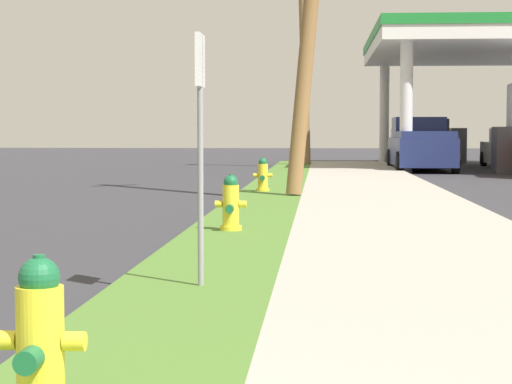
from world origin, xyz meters
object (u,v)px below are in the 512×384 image
truck_black_at_forecourt (424,144)px  truck_navy_on_apron (421,146)px  utility_pole_background (304,61)px  fire_hydrant_third (263,176)px  street_sign_post (200,107)px  car_silver_by_far_pump (408,147)px  fire_hydrant_second (231,206)px  fire_hydrant_nearest (40,346)px

truck_black_at_forecourt → truck_navy_on_apron: 6.42m
utility_pole_background → truck_black_at_forecourt: (5.15, 3.49, -3.32)m
fire_hydrant_third → street_sign_post: street_sign_post is taller
fire_hydrant_third → truck_black_at_forecourt: size_ratio=0.13×
fire_hydrant_third → street_sign_post: 12.64m
fire_hydrant_third → truck_black_at_forecourt: bearing=74.1°
utility_pole_background → car_silver_by_far_pump: bearing=57.5°
fire_hydrant_second → truck_navy_on_apron: (4.84, 21.95, 0.47)m
fire_hydrant_second → street_sign_post: (0.17, -4.42, 1.19)m
car_silver_by_far_pump → truck_navy_on_apron: size_ratio=0.85×
fire_hydrant_nearest → utility_pole_background: size_ratio=0.09×
truck_black_at_forecourt → truck_navy_on_apron: bearing=-97.4°
fire_hydrant_nearest → fire_hydrant_third: size_ratio=1.00×
fire_hydrant_third → utility_pole_background: 17.10m
fire_hydrant_second → street_sign_post: size_ratio=0.35×
truck_black_at_forecourt → fire_hydrant_third: bearing=-105.9°
street_sign_post → truck_black_at_forecourt: size_ratio=0.38×
street_sign_post → car_silver_by_far_pump: size_ratio=0.46×
fire_hydrant_third → truck_black_at_forecourt: truck_black_at_forecourt is taller
fire_hydrant_nearest → utility_pole_background: utility_pole_background is taller
utility_pole_background → truck_black_at_forecourt: bearing=34.2°
fire_hydrant_third → car_silver_by_far_pump: size_ratio=0.16×
fire_hydrant_third → street_sign_post: (0.25, -12.58, 1.19)m
car_silver_by_far_pump → truck_navy_on_apron: 10.46m
utility_pole_background → car_silver_by_far_pump: 9.63m
car_silver_by_far_pump → truck_black_at_forecourt: bearing=-85.4°
fire_hydrant_nearest → car_silver_by_far_pump: car_silver_by_far_pump is taller
truck_navy_on_apron → fire_hydrant_third: bearing=-109.6°
fire_hydrant_nearest → utility_pole_background: (0.62, 32.89, 3.79)m
utility_pole_background → street_sign_post: 29.36m
utility_pole_background → street_sign_post: size_ratio=3.80×
fire_hydrant_third → street_sign_post: bearing=-88.8°
fire_hydrant_third → street_sign_post: size_ratio=0.35×
car_silver_by_far_pump → truck_black_at_forecourt: truck_black_at_forecourt is taller
street_sign_post → car_silver_by_far_pump: 37.18m
fire_hydrant_third → truck_black_at_forecourt: 20.97m
fire_hydrant_third → car_silver_by_far_pump: 24.83m
fire_hydrant_third → truck_navy_on_apron: 14.65m
car_silver_by_far_pump → fire_hydrant_second: bearing=-99.4°
utility_pole_background → truck_black_at_forecourt: 7.05m
fire_hydrant_nearest → street_sign_post: size_ratio=0.35×
fire_hydrant_nearest → fire_hydrant_third: (0.01, 16.22, 0.00)m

